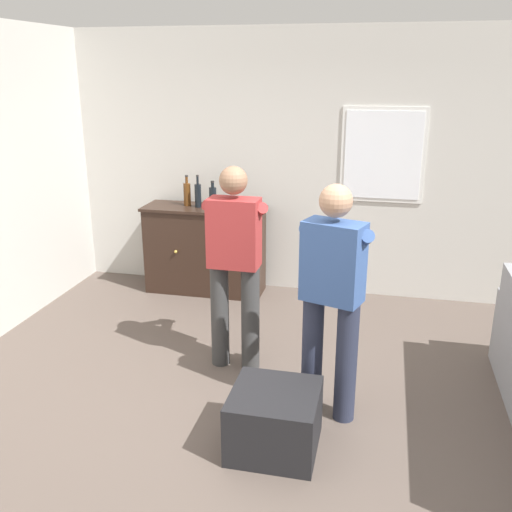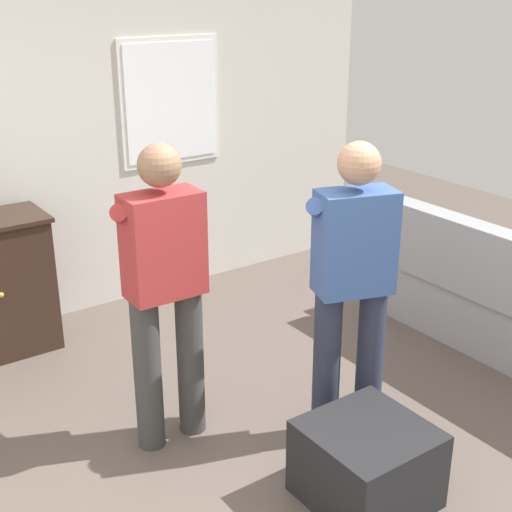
# 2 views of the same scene
# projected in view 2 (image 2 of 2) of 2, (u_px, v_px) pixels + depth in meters

# --- Properties ---
(ground) EXTENTS (10.40, 10.40, 0.00)m
(ground) POSITION_uv_depth(u_px,v_px,m) (299.00, 483.00, 3.66)
(ground) COLOR brown
(wall_back_with_window) EXTENTS (5.20, 0.15, 2.80)m
(wall_back_with_window) POSITION_uv_depth(u_px,v_px,m) (77.00, 128.00, 5.18)
(wall_back_with_window) COLOR beige
(wall_back_with_window) RESTS_ON ground
(ottoman) EXTENTS (0.56, 0.56, 0.41)m
(ottoman) POSITION_uv_depth(u_px,v_px,m) (367.00, 464.00, 3.48)
(ottoman) COLOR black
(ottoman) RESTS_ON ground
(person_standing_left) EXTENTS (0.56, 0.48, 1.68)m
(person_standing_left) POSITION_uv_depth(u_px,v_px,m) (164.00, 283.00, 3.71)
(person_standing_left) COLOR #383838
(person_standing_left) RESTS_ON ground
(person_standing_right) EXTENTS (0.53, 0.52, 1.68)m
(person_standing_right) POSITION_uv_depth(u_px,v_px,m) (352.00, 280.00, 3.75)
(person_standing_right) COLOR #282D42
(person_standing_right) RESTS_ON ground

